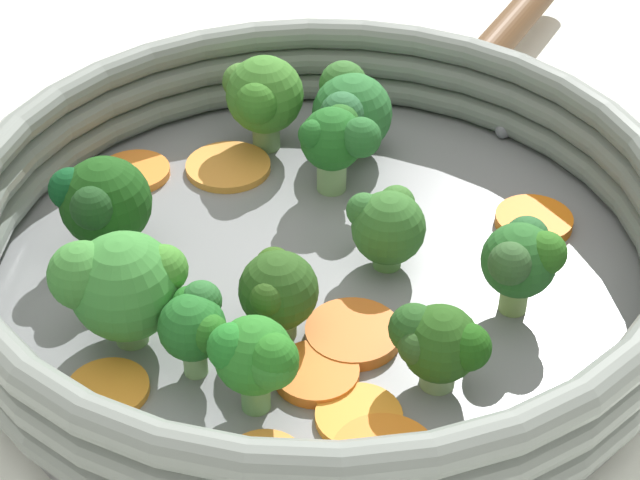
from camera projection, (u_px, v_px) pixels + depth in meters
name	position (u px, v px, depth m)	size (l,w,h in m)	color
ground_plane	(320.00, 288.00, 0.52)	(4.00, 4.00, 0.00)	white
skillet	(320.00, 276.00, 0.52)	(0.32, 0.32, 0.01)	gray
skillet_rim_wall	(320.00, 223.00, 0.50)	(0.34, 0.34, 0.05)	gray
skillet_handle	(508.00, 29.00, 0.69)	(0.02, 0.02, 0.20)	brown
skillet_rivet_left	(503.00, 131.00, 0.60)	(0.01, 0.01, 0.01)	gray
skillet_rivet_right	(384.00, 99.00, 0.63)	(0.01, 0.01, 0.01)	gray
carrot_slice_0	(108.00, 389.00, 0.44)	(0.03, 0.03, 0.00)	orange
carrot_slice_1	(353.00, 334.00, 0.47)	(0.04, 0.04, 0.01)	orange
carrot_slice_2	(228.00, 167.00, 0.58)	(0.05, 0.05, 0.00)	orange
carrot_slice_3	(359.00, 417.00, 0.43)	(0.04, 0.04, 0.00)	orange
carrot_slice_4	(385.00, 457.00, 0.41)	(0.04, 0.04, 0.00)	orange
carrot_slice_5	(534.00, 221.00, 0.54)	(0.04, 0.04, 0.01)	orange
carrot_slice_6	(264.00, 462.00, 0.41)	(0.03, 0.03, 0.00)	orange
carrot_slice_7	(316.00, 373.00, 0.45)	(0.04, 0.04, 0.01)	orange
carrot_slice_8	(134.00, 172.00, 0.57)	(0.04, 0.04, 0.00)	orange
broccoli_floret_0	(335.00, 139.00, 0.54)	(0.04, 0.04, 0.05)	#82A76B
broccoli_floret_1	(255.00, 357.00, 0.42)	(0.04, 0.03, 0.04)	#5F9453
broccoli_floret_2	(438.00, 343.00, 0.43)	(0.04, 0.03, 0.04)	#84A469
broccoli_floret_3	(262.00, 96.00, 0.57)	(0.05, 0.05, 0.05)	#71945B
broccoli_floret_4	(387.00, 225.00, 0.50)	(0.04, 0.04, 0.04)	#60954C
broccoli_floret_5	(102.00, 203.00, 0.50)	(0.05, 0.05, 0.05)	#618653
broccoli_floret_6	(195.00, 323.00, 0.44)	(0.03, 0.03, 0.04)	#7EAA6A
broccoli_floret_7	(350.00, 110.00, 0.58)	(0.04, 0.05, 0.05)	#79A752
broccoli_floret_8	(120.00, 284.00, 0.45)	(0.05, 0.05, 0.05)	#6C9654
broccoli_floret_9	(275.00, 290.00, 0.46)	(0.03, 0.04, 0.04)	#789852
broccoli_floret_10	(522.00, 258.00, 0.47)	(0.04, 0.04, 0.05)	#8CAB5D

